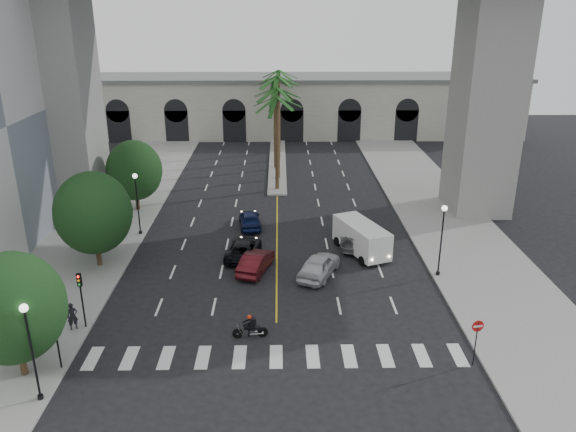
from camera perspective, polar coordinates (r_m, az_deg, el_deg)
The scene contains 29 objects.
ground at distance 32.87m, azimuth -1.20°, elevation -12.61°, with size 140.00×140.00×0.00m, color black.
sidewalk_left at distance 48.58m, azimuth -19.13°, elevation -2.24°, with size 8.00×100.00×0.15m, color gray.
sidewalk_right at distance 48.43m, azimuth 16.93°, elevation -2.05°, with size 8.00×100.00×0.15m, color gray.
median at distance 67.90m, azimuth -1.08°, elevation 5.33°, with size 2.00×24.00×0.20m, color gray.
pier_building at distance 83.63m, azimuth -1.07°, elevation 11.17°, with size 71.00×10.50×8.50m.
palm_a at distance 56.20m, azimuth -1.16°, elevation 11.50°, with size 3.20×3.20×10.30m.
palm_b at distance 60.12m, azimuth -1.05°, elevation 12.36°, with size 3.20×3.20×10.60m.
palm_c at distance 64.14m, azimuth -1.32°, elevation 12.47°, with size 3.20×3.20×10.10m.
palm_d at distance 68.01m, azimuth -1.00°, elevation 13.56°, with size 3.20×3.20×10.90m.
palm_e at distance 72.03m, azimuth -1.20°, elevation 13.59°, with size 3.20×3.20×10.40m.
palm_f at distance 75.97m, azimuth -0.95°, elevation 14.17°, with size 3.20×3.20×10.70m.
street_tree_near at distance 31.16m, azimuth -26.23°, elevation -8.37°, with size 5.20×5.20×6.89m.
street_tree_mid at distance 42.09m, azimuth -19.18°, elevation 0.30°, with size 5.44×5.44×7.21m.
street_tree_far at distance 53.14m, azimuth -15.34°, elevation 4.49°, with size 5.04×5.04×6.68m.
lamp_post_left_near at distance 29.33m, azimuth -24.69°, elevation -11.77°, with size 0.40×0.40×5.35m.
lamp_post_left_far at distance 47.39m, azimuth -15.08°, elevation 1.71°, with size 0.40×0.40×5.35m.
lamp_post_right at distance 40.04m, azimuth 15.36°, elevation -1.83°, with size 0.40×0.40×5.35m.
traffic_signal_near at distance 31.59m, azimuth -22.59°, elevation -10.52°, with size 0.25×0.18×3.65m.
traffic_signal_far at distance 34.84m, azimuth -20.30°, elevation -7.19°, with size 0.25×0.18×3.65m.
motorcycle_rider at distance 32.93m, azimuth -3.77°, elevation -11.20°, with size 2.06×0.55×1.48m.
car_a at distance 39.79m, azimuth 3.16°, elevation -5.02°, with size 1.92×4.77×1.62m, color silver.
car_b at distance 40.47m, azimuth -3.29°, elevation -4.69°, with size 1.54×4.43×1.46m, color #450D13.
car_c at distance 42.80m, azimuth -4.54°, elevation -3.34°, with size 2.23×4.84×1.34m, color black.
car_d at distance 45.15m, azimuth 7.29°, elevation -1.90°, with size 2.35×5.79×1.68m, color #5E5E62.
car_e at distance 48.39m, azimuth -3.88°, elevation -0.34°, with size 1.74×4.31×1.47m, color #0E1A45.
cargo_van at distance 43.38m, azimuth 7.50°, elevation -2.16°, with size 4.04×6.00×2.40m.
pedestrian_a at distance 35.58m, azimuth -21.05°, elevation -9.49°, with size 0.61×0.40×1.66m, color black.
pedestrian_b at distance 38.52m, azimuth -24.16°, elevation -7.45°, with size 0.89×0.69×1.83m, color black.
do_not_enter_sign at distance 31.54m, azimuth 18.65°, elevation -11.19°, with size 0.66×0.13×2.70m.
Camera 1 is at (0.24, -27.49, 18.02)m, focal length 35.00 mm.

